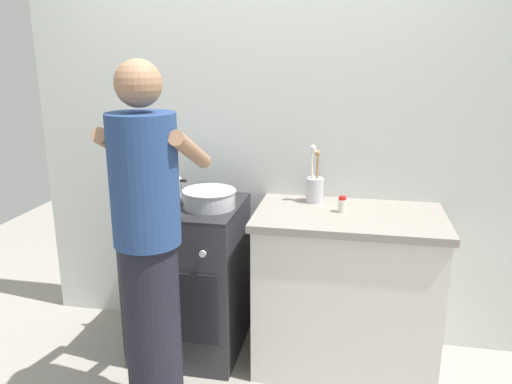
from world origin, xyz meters
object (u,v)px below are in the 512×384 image
at_px(spice_bottle, 342,204).
at_px(stove_range, 190,278).
at_px(mixing_bowl, 209,198).
at_px(person, 149,251).
at_px(utensil_crock, 315,187).
at_px(pot, 164,191).

bearing_deg(spice_bottle, stove_range, -178.66).
bearing_deg(mixing_bowl, stove_range, 166.45).
bearing_deg(person, mixing_bowl, 78.07).
bearing_deg(utensil_crock, stove_range, -165.36).
height_order(utensil_crock, spice_bottle, utensil_crock).
height_order(mixing_bowl, person, person).
xyz_separation_m(mixing_bowl, utensil_crock, (0.56, 0.22, 0.03)).
xyz_separation_m(mixing_bowl, spice_bottle, (0.72, 0.05, -0.01)).
bearing_deg(spice_bottle, mixing_bowl, -175.71).
xyz_separation_m(pot, mixing_bowl, (0.28, -0.04, -0.01)).
height_order(pot, utensil_crock, utensil_crock).
bearing_deg(stove_range, pot, 175.95).
xyz_separation_m(stove_range, pot, (-0.14, 0.01, 0.52)).
height_order(mixing_bowl, utensil_crock, utensil_crock).
distance_m(mixing_bowl, person, 0.59).
relative_size(stove_range, utensil_crock, 2.71).
xyz_separation_m(utensil_crock, spice_bottle, (0.16, -0.16, -0.05)).
relative_size(mixing_bowl, spice_bottle, 3.39).
relative_size(stove_range, spice_bottle, 10.22).
relative_size(utensil_crock, spice_bottle, 3.77).
distance_m(stove_range, utensil_crock, 0.90).
distance_m(spice_bottle, person, 1.05).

